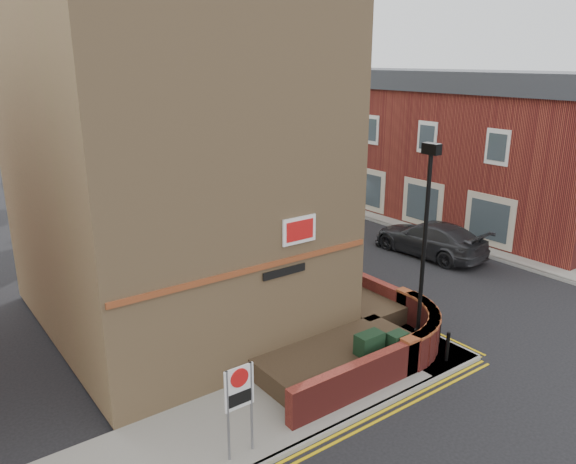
# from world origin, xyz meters

# --- Properties ---
(ground) EXTENTS (120.00, 120.00, 0.00)m
(ground) POSITION_xyz_m (0.00, 0.00, 0.00)
(ground) COLOR black
(ground) RESTS_ON ground
(pavement_corner) EXTENTS (13.00, 3.00, 0.12)m
(pavement_corner) POSITION_xyz_m (-3.50, 1.50, 0.06)
(pavement_corner) COLOR gray
(pavement_corner) RESTS_ON ground
(pavement_main) EXTENTS (2.00, 32.00, 0.12)m
(pavement_main) POSITION_xyz_m (2.00, 16.00, 0.06)
(pavement_main) COLOR gray
(pavement_main) RESTS_ON ground
(pavement_far) EXTENTS (4.00, 40.00, 0.12)m
(pavement_far) POSITION_xyz_m (13.00, 13.00, 0.06)
(pavement_far) COLOR gray
(pavement_far) RESTS_ON ground
(kerb_side) EXTENTS (13.00, 0.15, 0.12)m
(kerb_side) POSITION_xyz_m (-3.50, 0.00, 0.06)
(kerb_side) COLOR gray
(kerb_side) RESTS_ON ground
(kerb_main_near) EXTENTS (0.15, 32.00, 0.12)m
(kerb_main_near) POSITION_xyz_m (3.00, 16.00, 0.06)
(kerb_main_near) COLOR gray
(kerb_main_near) RESTS_ON ground
(kerb_main_far) EXTENTS (0.15, 40.00, 0.12)m
(kerb_main_far) POSITION_xyz_m (11.00, 13.00, 0.06)
(kerb_main_far) COLOR gray
(kerb_main_far) RESTS_ON ground
(yellow_lines_side) EXTENTS (13.00, 0.28, 0.01)m
(yellow_lines_side) POSITION_xyz_m (-3.50, -0.25, 0.01)
(yellow_lines_side) COLOR gold
(yellow_lines_side) RESTS_ON ground
(yellow_lines_main) EXTENTS (0.28, 32.00, 0.01)m
(yellow_lines_main) POSITION_xyz_m (3.25, 16.00, 0.01)
(yellow_lines_main) COLOR gold
(yellow_lines_main) RESTS_ON ground
(corner_building) EXTENTS (8.95, 10.40, 13.60)m
(corner_building) POSITION_xyz_m (-2.84, 8.00, 6.23)
(corner_building) COLOR tan
(corner_building) RESTS_ON ground
(garden_wall) EXTENTS (6.80, 6.00, 1.20)m
(garden_wall) POSITION_xyz_m (0.00, 2.50, 0.00)
(garden_wall) COLOR maroon
(garden_wall) RESTS_ON ground
(lamppost) EXTENTS (0.25, 0.50, 6.30)m
(lamppost) POSITION_xyz_m (1.60, 1.20, 3.34)
(lamppost) COLOR black
(lamppost) RESTS_ON pavement_corner
(utility_cabinet_large) EXTENTS (0.80, 0.45, 1.20)m
(utility_cabinet_large) POSITION_xyz_m (-0.30, 1.30, 0.72)
(utility_cabinet_large) COLOR black
(utility_cabinet_large) RESTS_ON pavement_corner
(utility_cabinet_small) EXTENTS (0.55, 0.40, 1.10)m
(utility_cabinet_small) POSITION_xyz_m (0.50, 1.00, 0.67)
(utility_cabinet_small) COLOR black
(utility_cabinet_small) RESTS_ON pavement_corner
(bollard_near) EXTENTS (0.11, 0.11, 0.90)m
(bollard_near) POSITION_xyz_m (2.00, 0.40, 0.57)
(bollard_near) COLOR black
(bollard_near) RESTS_ON pavement_corner
(bollard_far) EXTENTS (0.11, 0.11, 0.90)m
(bollard_far) POSITION_xyz_m (2.60, 1.20, 0.57)
(bollard_far) COLOR black
(bollard_far) RESTS_ON pavement_corner
(zone_sign) EXTENTS (0.72, 0.07, 2.20)m
(zone_sign) POSITION_xyz_m (-5.00, 0.50, 1.64)
(zone_sign) COLOR slate
(zone_sign) RESTS_ON pavement_corner
(far_terrace) EXTENTS (5.40, 30.40, 8.00)m
(far_terrace) POSITION_xyz_m (14.50, 17.00, 4.04)
(far_terrace) COLOR maroon
(far_terrace) RESTS_ON ground
(far_terrace_cream) EXTENTS (5.40, 12.40, 8.00)m
(far_terrace_cream) POSITION_xyz_m (14.50, 38.00, 4.05)
(far_terrace_cream) COLOR #B6A996
(far_terrace_cream) RESTS_ON ground
(tree_near) EXTENTS (3.64, 3.65, 6.70)m
(tree_near) POSITION_xyz_m (2.00, 14.05, 4.70)
(tree_near) COLOR #382B1E
(tree_near) RESTS_ON pavement_main
(tree_mid) EXTENTS (4.03, 4.03, 7.42)m
(tree_mid) POSITION_xyz_m (2.00, 22.05, 5.20)
(tree_mid) COLOR #382B1E
(tree_mid) RESTS_ON pavement_main
(tree_far) EXTENTS (3.81, 3.81, 7.00)m
(tree_far) POSITION_xyz_m (2.00, 30.05, 4.91)
(tree_far) COLOR #382B1E
(tree_far) RESTS_ON pavement_main
(traffic_light_assembly) EXTENTS (0.20, 0.16, 4.20)m
(traffic_light_assembly) POSITION_xyz_m (2.40, 25.00, 2.78)
(traffic_light_assembly) COLOR black
(traffic_light_assembly) RESTS_ON pavement_main
(silver_car_near) EXTENTS (2.51, 5.02, 1.58)m
(silver_car_near) POSITION_xyz_m (4.57, 14.48, 0.79)
(silver_car_near) COLOR #B1B2B9
(silver_car_near) RESTS_ON ground
(red_car_main) EXTENTS (3.90, 5.88, 1.50)m
(red_car_main) POSITION_xyz_m (5.00, 20.43, 0.75)
(red_car_main) COLOR maroon
(red_car_main) RESTS_ON ground
(grey_car_far) EXTENTS (2.53, 5.50, 1.56)m
(grey_car_far) POSITION_xyz_m (9.15, 7.09, 0.78)
(grey_car_far) COLOR #28292D
(grey_car_far) RESTS_ON ground
(silver_car_far) EXTENTS (3.10, 4.53, 1.43)m
(silver_car_far) POSITION_xyz_m (9.54, 17.51, 0.72)
(silver_car_far) COLOR #B1B4B9
(silver_car_far) RESTS_ON ground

